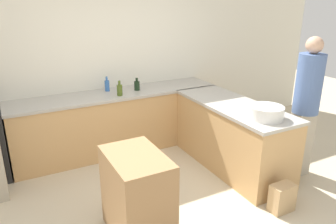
{
  "coord_description": "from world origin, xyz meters",
  "views": [
    {
      "loc": [
        -1.46,
        -2.63,
        2.2
      ],
      "look_at": [
        0.2,
        0.53,
        0.94
      ],
      "focal_mm": 35.0,
      "sensor_mm": 36.0,
      "label": 1
    }
  ],
  "objects_px": {
    "mixing_bowl": "(267,113)",
    "paper_bag": "(282,198)",
    "wine_bottle_dark": "(137,85)",
    "island_table": "(137,196)",
    "olive_oil_bottle": "(120,90)",
    "person_at_peninsula": "(306,103)",
    "water_bottle_blue": "(107,85)"
  },
  "relations": [
    {
      "from": "mixing_bowl",
      "to": "paper_bag",
      "type": "xyz_separation_m",
      "value": [
        -0.11,
        -0.46,
        -0.81
      ]
    },
    {
      "from": "mixing_bowl",
      "to": "wine_bottle_dark",
      "type": "distance_m",
      "value": 1.97
    },
    {
      "from": "island_table",
      "to": "olive_oil_bottle",
      "type": "xyz_separation_m",
      "value": [
        0.48,
        1.73,
        0.55
      ]
    },
    {
      "from": "person_at_peninsula",
      "to": "island_table",
      "type": "bearing_deg",
      "value": -177.46
    },
    {
      "from": "person_at_peninsula",
      "to": "water_bottle_blue",
      "type": "bearing_deg",
      "value": 134.43
    },
    {
      "from": "water_bottle_blue",
      "to": "paper_bag",
      "type": "distance_m",
      "value": 2.79
    },
    {
      "from": "island_table",
      "to": "mixing_bowl",
      "type": "bearing_deg",
      "value": 2.75
    },
    {
      "from": "wine_bottle_dark",
      "to": "person_at_peninsula",
      "type": "bearing_deg",
      "value": -49.81
    },
    {
      "from": "island_table",
      "to": "person_at_peninsula",
      "type": "bearing_deg",
      "value": 2.54
    },
    {
      "from": "olive_oil_bottle",
      "to": "person_at_peninsula",
      "type": "relative_size",
      "value": 0.12
    },
    {
      "from": "island_table",
      "to": "paper_bag",
      "type": "height_order",
      "value": "island_table"
    },
    {
      "from": "wine_bottle_dark",
      "to": "olive_oil_bottle",
      "type": "bearing_deg",
      "value": -155.9
    },
    {
      "from": "olive_oil_bottle",
      "to": "paper_bag",
      "type": "height_order",
      "value": "olive_oil_bottle"
    },
    {
      "from": "person_at_peninsula",
      "to": "mixing_bowl",
      "type": "bearing_deg",
      "value": -177.97
    },
    {
      "from": "island_table",
      "to": "water_bottle_blue",
      "type": "relative_size",
      "value": 4.0
    },
    {
      "from": "mixing_bowl",
      "to": "water_bottle_blue",
      "type": "xyz_separation_m",
      "value": [
        -1.23,
        1.96,
        0.01
      ]
    },
    {
      "from": "wine_bottle_dark",
      "to": "paper_bag",
      "type": "xyz_separation_m",
      "value": [
        0.72,
        -2.25,
        -0.81
      ]
    },
    {
      "from": "water_bottle_blue",
      "to": "paper_bag",
      "type": "relative_size",
      "value": 0.68
    },
    {
      "from": "mixing_bowl",
      "to": "olive_oil_bottle",
      "type": "bearing_deg",
      "value": 124.89
    },
    {
      "from": "water_bottle_blue",
      "to": "wine_bottle_dark",
      "type": "bearing_deg",
      "value": -22.35
    },
    {
      "from": "olive_oil_bottle",
      "to": "paper_bag",
      "type": "bearing_deg",
      "value": -63.79
    },
    {
      "from": "water_bottle_blue",
      "to": "person_at_peninsula",
      "type": "xyz_separation_m",
      "value": [
        1.89,
        -1.93,
        -0.0
      ]
    },
    {
      "from": "island_table",
      "to": "paper_bag",
      "type": "bearing_deg",
      "value": -14.22
    },
    {
      "from": "person_at_peninsula",
      "to": "paper_bag",
      "type": "height_order",
      "value": "person_at_peninsula"
    },
    {
      "from": "olive_oil_bottle",
      "to": "mixing_bowl",
      "type": "bearing_deg",
      "value": -55.11
    },
    {
      "from": "island_table",
      "to": "mixing_bowl",
      "type": "height_order",
      "value": "mixing_bowl"
    },
    {
      "from": "wine_bottle_dark",
      "to": "paper_bag",
      "type": "distance_m",
      "value": 2.5
    },
    {
      "from": "olive_oil_bottle",
      "to": "wine_bottle_dark",
      "type": "bearing_deg",
      "value": 24.1
    },
    {
      "from": "island_table",
      "to": "water_bottle_blue",
      "type": "height_order",
      "value": "water_bottle_blue"
    },
    {
      "from": "mixing_bowl",
      "to": "water_bottle_blue",
      "type": "height_order",
      "value": "water_bottle_blue"
    },
    {
      "from": "person_at_peninsula",
      "to": "wine_bottle_dark",
      "type": "bearing_deg",
      "value": 130.19
    },
    {
      "from": "wine_bottle_dark",
      "to": "paper_bag",
      "type": "bearing_deg",
      "value": -72.3
    }
  ]
}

